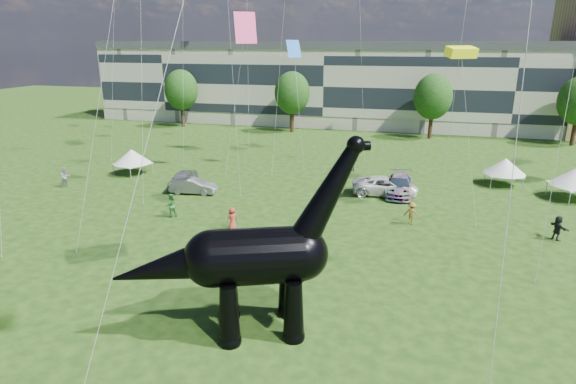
# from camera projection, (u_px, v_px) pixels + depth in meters

# --- Properties ---
(ground) EXTENTS (220.00, 220.00, 0.00)m
(ground) POSITION_uv_depth(u_px,v_px,m) (250.00, 356.00, 20.80)
(ground) COLOR #16330C
(ground) RESTS_ON ground
(terrace_row) EXTENTS (78.00, 11.00, 12.00)m
(terrace_row) POSITION_uv_depth(u_px,v_px,m) (330.00, 87.00, 78.12)
(terrace_row) COLOR beige
(terrace_row) RESTS_ON ground
(tree_far_left) EXTENTS (5.20, 5.20, 9.44)m
(tree_far_left) POSITION_uv_depth(u_px,v_px,m) (181.00, 87.00, 75.22)
(tree_far_left) COLOR #382314
(tree_far_left) RESTS_ON ground
(tree_mid_left) EXTENTS (5.20, 5.20, 9.44)m
(tree_mid_left) POSITION_uv_depth(u_px,v_px,m) (292.00, 89.00, 70.74)
(tree_mid_left) COLOR #382314
(tree_mid_left) RESTS_ON ground
(tree_mid_right) EXTENTS (5.20, 5.20, 9.44)m
(tree_mid_right) POSITION_uv_depth(u_px,v_px,m) (433.00, 93.00, 65.76)
(tree_mid_right) COLOR #382314
(tree_mid_right) RESTS_ON ground
(dinosaur_sculpture) EXTENTS (11.35, 5.99, 9.51)m
(dinosaur_sculpture) POSITION_uv_depth(u_px,v_px,m) (248.00, 260.00, 21.72)
(dinosaur_sculpture) COLOR black
(dinosaur_sculpture) RESTS_ON ground
(car_silver) EXTENTS (2.27, 4.62, 1.52)m
(car_silver) POSITION_uv_depth(u_px,v_px,m) (183.00, 179.00, 44.80)
(car_silver) COLOR #B3B4B8
(car_silver) RESTS_ON ground
(car_grey) EXTENTS (4.29, 1.95, 1.37)m
(car_grey) POSITION_uv_depth(u_px,v_px,m) (193.00, 186.00, 42.93)
(car_grey) COLOR slate
(car_grey) RESTS_ON ground
(car_white) EXTENTS (6.00, 3.23, 1.60)m
(car_white) POSITION_uv_depth(u_px,v_px,m) (385.00, 186.00, 42.55)
(car_white) COLOR white
(car_white) RESTS_ON ground
(car_dark) EXTENTS (2.41, 5.70, 1.64)m
(car_dark) POSITION_uv_depth(u_px,v_px,m) (399.00, 186.00, 42.60)
(car_dark) COLOR #595960
(car_dark) RESTS_ON ground
(gazebo_near) EXTENTS (4.06, 4.06, 2.62)m
(gazebo_near) POSITION_uv_depth(u_px,v_px,m) (505.00, 166.00, 45.08)
(gazebo_near) COLOR silver
(gazebo_near) RESTS_ON ground
(gazebo_left) EXTENTS (4.74, 4.74, 2.58)m
(gazebo_left) POSITION_uv_depth(u_px,v_px,m) (132.00, 157.00, 48.99)
(gazebo_left) COLOR silver
(gazebo_left) RESTS_ON ground
(visitors) EXTENTS (48.16, 42.68, 1.89)m
(visitors) POSITION_uv_depth(u_px,v_px,m) (317.00, 215.00, 35.11)
(visitors) COLOR olive
(visitors) RESTS_ON ground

